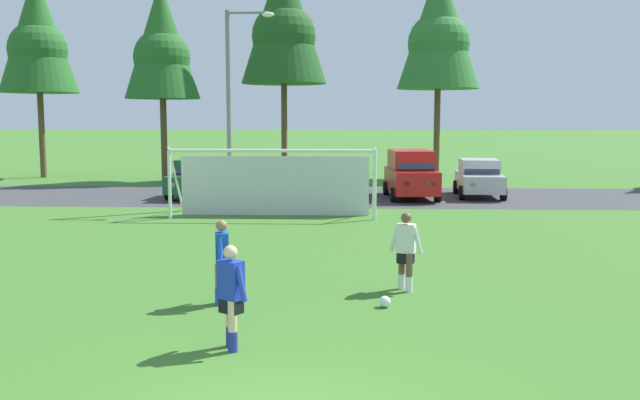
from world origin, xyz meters
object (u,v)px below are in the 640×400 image
Objects in this scene: parked_car_slot_center_right at (479,178)px; soccer_ball at (385,302)px; soccer_goal at (274,181)px; player_striker_near at (222,262)px; parked_car_slot_far_left at (197,178)px; parked_car_slot_left at (271,176)px; player_midfield_center at (406,251)px; parked_car_slot_center_left at (339,177)px; street_lamp at (233,107)px; parked_car_slot_center at (411,174)px; player_defender_far at (231,297)px.

soccer_ball is at bearing -105.16° from parked_car_slot_center_right.
soccer_goal is 4.54× the size of player_striker_near.
parked_car_slot_far_left and parked_car_slot_left have the same top height.
player_midfield_center is 17.80m from parked_car_slot_center_left.
street_lamp is (-2.29, 14.37, 3.20)m from player_striker_near.
player_midfield_center is (3.61, 1.23, 0.00)m from player_striker_near.
soccer_goal reaches higher than parked_car_slot_left.
player_defender_far is at bearing -102.11° from parked_car_slot_center.
player_striker_near is at bearing -113.70° from parked_car_slot_center_right.
parked_car_slot_far_left is (-5.26, 20.62, 0.05)m from player_defender_far.
parked_car_slot_center_left reaches higher than player_defender_far.
parked_car_slot_left is at bearing 103.22° from soccer_ball.
parked_car_slot_left is (-4.52, 19.26, 0.77)m from soccer_ball.
player_striker_near is 0.38× the size of parked_car_slot_far_left.
parked_car_slot_far_left reaches higher than soccer_ball.
parked_car_slot_far_left reaches higher than player_striker_near.
player_striker_near is at bearing -80.97° from street_lamp.
player_midfield_center is 14.75m from street_lamp.
parked_car_slot_center_left reaches higher than player_striker_near.
parked_car_slot_center is at bearing 85.02° from player_midfield_center.
parked_car_slot_center_right is at bearing 3.33° from parked_car_slot_far_left.
parked_car_slot_center is (6.47, -1.10, 0.24)m from parked_car_slot_left.
parked_car_slot_center reaches higher than parked_car_slot_center_left.
soccer_goal is 12.08m from player_striker_near.
player_defender_far is at bearing -80.22° from street_lamp.
player_striker_near is 14.90m from street_lamp.
player_striker_near is at bearing 103.85° from player_defender_far.
street_lamp reaches higher than parked_car_slot_center_left.
parked_car_slot_far_left is 1.01× the size of parked_car_slot_center_left.
parked_car_slot_center_left reaches higher than soccer_ball.
player_defender_far is at bearing -76.15° from player_striker_near.
player_midfield_center is 4.85m from player_defender_far.
parked_car_slot_far_left is (-4.62, 18.02, 0.05)m from player_striker_near.
player_striker_near is 3.81m from player_midfield_center.
parked_car_slot_left and parked_car_slot_center_right have the same top height.
parked_car_slot_left reaches higher than player_striker_near.
player_striker_near is 0.38× the size of parked_car_slot_left.
parked_car_slot_far_left is 0.56× the size of street_lamp.
soccer_ball is 0.13× the size of player_striker_near.
parked_car_slot_center_left is (6.45, 0.93, 0.00)m from parked_car_slot_far_left.
parked_car_slot_left is 1.00× the size of parked_car_slot_center_right.
parked_car_slot_far_left is at bearing 125.25° from soccer_goal.
player_defender_far is (-2.97, -3.83, 0.00)m from player_midfield_center.
parked_car_slot_far_left is 9.70m from parked_car_slot_center.
player_striker_near is at bearing 178.21° from soccer_ball.
player_midfield_center is 0.38× the size of parked_car_slot_left.
parked_car_slot_center is at bearing 26.64° from street_lamp.
parked_car_slot_center is at bearing 0.26° from parked_car_slot_far_left.
parked_car_slot_center_left is (-1.30, 19.04, 0.77)m from soccer_ball.
player_defender_far reaches higher than soccer_ball.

